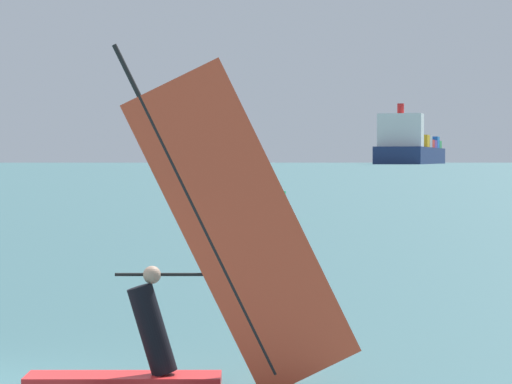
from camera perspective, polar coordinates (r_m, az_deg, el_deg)
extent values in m
cube|color=red|center=(13.91, -6.76, -9.45)|extent=(2.39, 0.66, 0.12)
cylinder|color=black|center=(13.59, -3.11, -0.94)|extent=(2.01, 0.12, 4.03)
cube|color=#E54C2D|center=(13.58, -0.76, -1.87)|extent=(2.93, 0.14, 4.14)
cylinder|color=black|center=(13.66, -4.42, -4.21)|extent=(1.33, 0.08, 0.04)
cylinder|color=black|center=(13.77, -5.31, -6.99)|extent=(0.63, 0.34, 1.14)
sphere|color=tan|center=(13.68, -5.32, -4.22)|extent=(0.22, 0.22, 0.22)
cube|color=navy|center=(725.87, 7.95, 1.84)|extent=(68.59, 143.11, 10.38)
cube|color=silver|center=(672.93, 7.37, 3.14)|extent=(29.11, 21.13, 19.72)
cylinder|color=red|center=(673.39, 7.37, 4.23)|extent=(4.00, 4.00, 6.00)
cube|color=gold|center=(707.89, 7.76, 2.58)|extent=(27.95, 20.01, 7.80)
cube|color=#99999E|center=(722.35, 7.91, 2.56)|extent=(27.95, 20.01, 7.80)
cube|color=red|center=(736.80, 8.06, 2.44)|extent=(27.95, 20.01, 5.20)
cube|color=#59388C|center=(751.27, 8.20, 2.43)|extent=(27.95, 20.01, 5.20)
cube|color=#1E66AD|center=(765.76, 8.34, 2.51)|extent=(27.95, 20.01, 7.80)
cube|color=#2D8C47|center=(780.22, 8.47, 2.40)|extent=(27.95, 20.01, 5.20)
cylinder|color=#19994C|center=(49.58, 0.82, -0.73)|extent=(1.22, 1.22, 1.34)
cone|color=black|center=(49.55, 0.82, 0.33)|extent=(0.85, 0.85, 0.50)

